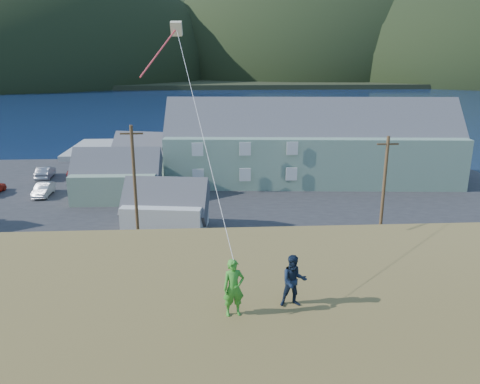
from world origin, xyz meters
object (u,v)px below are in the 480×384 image
lodge (311,144)px  shed_palegreen_far (152,156)px  shed_palegreen_near (117,177)px  kite_flyer_navy (294,281)px  shed_white (166,208)px  wharf (158,149)px  kite_flyer_green (234,288)px

lodge → shed_palegreen_far: lodge is taller
shed_palegreen_near → shed_palegreen_far: shed_palegreen_near is taller
lodge → kite_flyer_navy: 41.74m
shed_white → kite_flyer_navy: 26.41m
shed_palegreen_near → shed_white: (5.83, -9.50, -0.28)m
lodge → shed_palegreen_far: (-18.90, 3.84, -2.05)m
wharf → shed_palegreen_far: bearing=-86.3°
wharf → lodge: lodge is taller
kite_flyer_green → shed_palegreen_far: bearing=89.0°
shed_palegreen_near → shed_white: 11.15m
kite_flyer_green → kite_flyer_navy: size_ratio=1.06×
shed_white → kite_flyer_green: bearing=-71.9°
wharf → shed_palegreen_near: 24.84m
wharf → shed_palegreen_near: (-1.37, -24.73, 1.99)m
shed_white → kite_flyer_green: size_ratio=4.43×
shed_palegreen_near → kite_flyer_navy: kite_flyer_navy is taller
wharf → shed_palegreen_far: size_ratio=2.46×
wharf → kite_flyer_navy: bearing=-79.7°
lodge → kite_flyer_green: (-10.84, -41.00, 3.53)m
wharf → kite_flyer_green: kite_flyer_green is taller
shed_palegreen_far → shed_palegreen_near: bearing=-89.8°
wharf → kite_flyer_navy: kite_flyer_navy is taller
lodge → kite_flyer_navy: (-9.04, -40.60, 3.48)m
wharf → kite_flyer_navy: size_ratio=16.11×
shed_palegreen_far → kite_flyer_navy: kite_flyer_navy is taller
kite_flyer_navy → wharf: bearing=98.5°
wharf → lodge: 27.51m
shed_palegreen_near → kite_flyer_green: size_ratio=5.30×
shed_white → shed_palegreen_far: shed_palegreen_far is taller
shed_palegreen_near → shed_white: bearing=-56.8°
lodge → shed_palegreen_near: bearing=-159.5°
wharf → lodge: bearing=-43.1°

